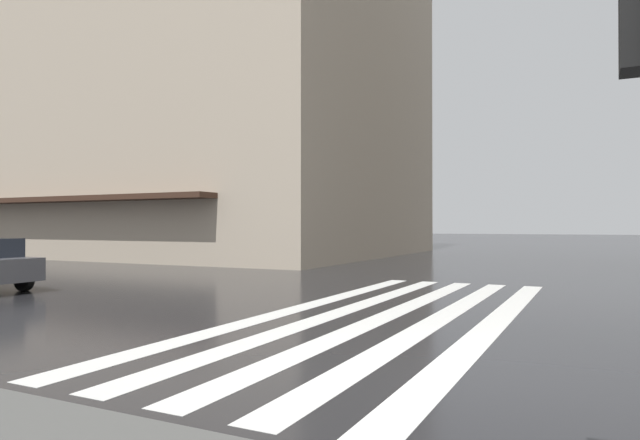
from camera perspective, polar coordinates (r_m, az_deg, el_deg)
The scene contains 3 objects.
ground_plane at distance 6.92m, azimuth 13.88°, elevation -15.22°, with size 220.00×220.00×0.00m, color black.
zebra_crossing at distance 11.29m, azimuth 7.31°, elevation -9.46°, with size 13.00×4.50×0.01m.
haussmann_block_mid at distance 38.53m, azimuth -12.87°, elevation 15.31°, with size 20.43×26.42×25.07m.
Camera 1 is at (-6.53, -1.47, 1.76)m, focal length 31.38 mm.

